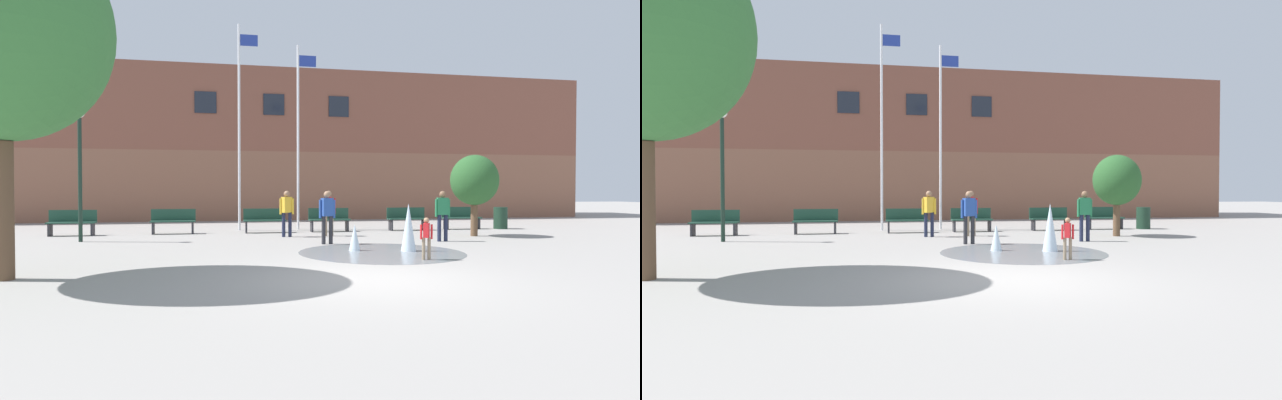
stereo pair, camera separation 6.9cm
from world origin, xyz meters
TOP-DOWN VIEW (x-y plane):
  - ground_plane at (0.00, 0.00)m, footprint 100.00×100.00m
  - library_building at (0.00, 20.54)m, footprint 36.00×6.05m
  - splash_fountain at (1.70, 3.79)m, footprint 4.31×4.31m
  - park_bench_far_left at (-7.88, 10.23)m, footprint 1.60×0.44m
  - park_bench_left_of_flagpoles at (-4.44, 10.34)m, footprint 1.60×0.44m
  - park_bench_under_left_flagpole at (-1.08, 10.22)m, footprint 1.60×0.44m
  - park_bench_under_right_flagpole at (1.42, 10.24)m, footprint 1.60×0.44m
  - park_bench_near_trashcan at (4.62, 10.25)m, footprint 1.60×0.44m
  - park_bench_far_right at (7.05, 10.41)m, footprint 1.60×0.44m
  - adult_near_bench at (0.43, 5.86)m, footprint 0.50×0.29m
  - adult_in_red at (4.17, 5.95)m, footprint 0.50×0.26m
  - child_in_fountain at (2.01, 2.15)m, footprint 0.31×0.24m
  - teen_by_trashcan at (-0.47, 8.36)m, footprint 0.50×0.35m
  - adult_watching at (1.01, 8.39)m, footprint 0.50×0.38m
  - flagpole_left at (-1.96, 11.53)m, footprint 0.80×0.10m
  - flagpole_right at (0.43, 11.53)m, footprint 0.80×0.10m
  - lamp_post_left_lane at (-7.01, 7.97)m, footprint 0.32×0.32m
  - trash_can at (8.72, 10.20)m, footprint 0.56×0.56m
  - street_tree_foreground at (-6.50, 1.18)m, footprint 3.82×3.82m
  - street_tree_near_building at (6.03, 7.41)m, footprint 1.66×1.66m

SIDE VIEW (x-z plane):
  - ground_plane at x=0.00m, z-range 0.00..0.00m
  - splash_fountain at x=1.70m, z-range -0.27..1.01m
  - trash_can at x=8.72m, z-range 0.00..0.90m
  - park_bench_far_left at x=-7.88m, z-range 0.02..0.93m
  - park_bench_left_of_flagpoles at x=-4.44m, z-range 0.02..0.93m
  - park_bench_under_left_flagpole at x=-1.08m, z-range 0.02..0.93m
  - park_bench_under_right_flagpole at x=1.42m, z-range 0.02..0.93m
  - park_bench_near_trashcan at x=4.62m, z-range 0.02..0.93m
  - park_bench_far_right at x=7.05m, z-range 0.02..0.93m
  - child_in_fountain at x=2.01m, z-range 0.09..1.07m
  - adult_near_bench at x=0.43m, z-range 0.14..1.73m
  - adult_in_red at x=4.17m, z-range 0.14..1.73m
  - teen_by_trashcan at x=-0.47m, z-range 0.14..1.73m
  - adult_watching at x=1.01m, z-range 0.14..1.73m
  - street_tree_near_building at x=6.03m, z-range 0.53..3.38m
  - lamp_post_left_lane at x=-7.01m, z-range 0.62..4.80m
  - flagpole_right at x=0.43m, z-range 0.24..7.76m
  - library_building at x=0.00m, z-range 0.00..8.11m
  - flagpole_left at x=-1.96m, z-range 0.25..8.48m
  - street_tree_foreground at x=-6.50m, z-range 1.24..7.81m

